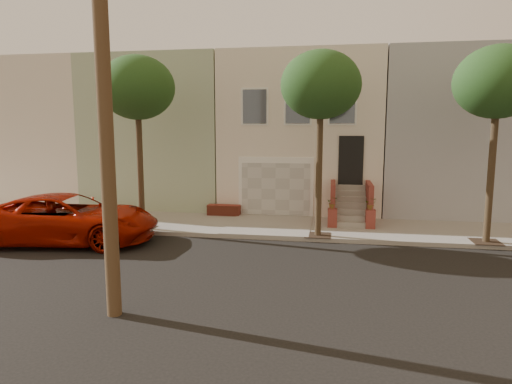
# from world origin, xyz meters

# --- Properties ---
(ground) EXTENTS (90.00, 90.00, 0.00)m
(ground) POSITION_xyz_m (0.00, 0.00, 0.00)
(ground) COLOR black
(ground) RESTS_ON ground
(sidewalk) EXTENTS (40.00, 3.70, 0.15)m
(sidewalk) POSITION_xyz_m (0.00, 5.35, 0.07)
(sidewalk) COLOR gray
(sidewalk) RESTS_ON ground
(house_row) EXTENTS (33.10, 11.70, 7.00)m
(house_row) POSITION_xyz_m (0.00, 11.19, 3.64)
(house_row) COLOR beige
(house_row) RESTS_ON sidewalk
(tree_left) EXTENTS (2.70, 2.57, 6.30)m
(tree_left) POSITION_xyz_m (-5.50, 3.90, 5.26)
(tree_left) COLOR #2D2116
(tree_left) RESTS_ON sidewalk
(tree_mid) EXTENTS (2.70, 2.57, 6.30)m
(tree_mid) POSITION_xyz_m (1.00, 3.90, 5.26)
(tree_mid) COLOR #2D2116
(tree_mid) RESTS_ON sidewalk
(tree_right) EXTENTS (2.70, 2.57, 6.30)m
(tree_right) POSITION_xyz_m (6.50, 3.90, 5.26)
(tree_right) COLOR #2D2116
(tree_right) RESTS_ON sidewalk
(pickup_truck) EXTENTS (6.29, 3.51, 1.66)m
(pickup_truck) POSITION_xyz_m (-7.34, 2.04, 0.83)
(pickup_truck) COLOR #990F00
(pickup_truck) RESTS_ON ground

